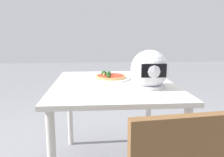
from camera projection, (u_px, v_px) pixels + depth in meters
dining_table at (114, 94)px, 1.77m from camera, size 0.90×1.08×0.73m
pizza_plate at (110, 78)px, 1.90m from camera, size 0.32×0.32×0.01m
pizza at (110, 76)px, 1.90m from camera, size 0.25×0.25×0.06m
motorcycle_helmet at (150, 70)px, 1.59m from camera, size 0.26×0.26×0.26m
drinking_glass at (149, 66)px, 2.21m from camera, size 0.07×0.07×0.12m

